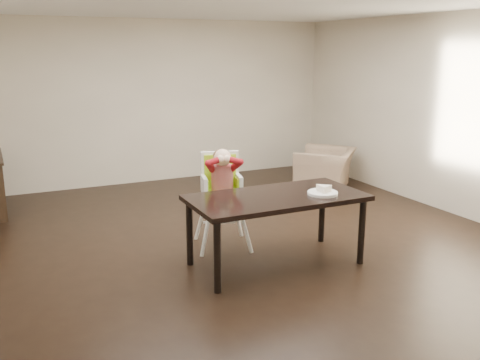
% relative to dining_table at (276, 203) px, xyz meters
% --- Properties ---
extents(ground, '(7.00, 7.00, 0.00)m').
position_rel_dining_table_xyz_m(ground, '(0.09, 0.64, -0.67)').
color(ground, black).
rests_on(ground, ground).
extents(room_walls, '(6.02, 7.02, 2.71)m').
position_rel_dining_table_xyz_m(room_walls, '(0.09, 0.64, 1.18)').
color(room_walls, beige).
rests_on(room_walls, ground).
extents(dining_table, '(1.80, 0.90, 0.75)m').
position_rel_dining_table_xyz_m(dining_table, '(0.00, 0.00, 0.00)').
color(dining_table, black).
rests_on(dining_table, ground).
extents(high_chair, '(0.57, 0.57, 1.14)m').
position_rel_dining_table_xyz_m(high_chair, '(-0.28, 0.76, 0.13)').
color(high_chair, white).
rests_on(high_chair, ground).
extents(plate, '(0.32, 0.32, 0.09)m').
position_rel_dining_table_xyz_m(plate, '(0.46, -0.16, 0.11)').
color(plate, white).
rests_on(plate, dining_table).
extents(armchair, '(1.14, 1.14, 0.85)m').
position_rel_dining_table_xyz_m(armchair, '(2.29, 2.47, -0.24)').
color(armchair, '#967A5F').
rests_on(armchair, ground).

